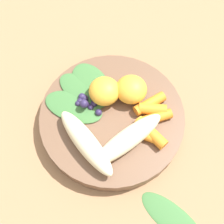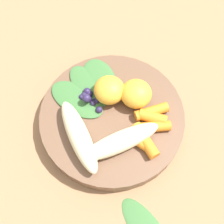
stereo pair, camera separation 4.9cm
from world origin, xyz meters
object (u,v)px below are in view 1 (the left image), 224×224
banana_peeled_left (128,139)px  kale_leaf_stray (173,219)px  banana_peeled_right (86,142)px  orange_segment_near (104,91)px  bowl (112,118)px

banana_peeled_left → kale_leaf_stray: banana_peeled_left is taller
banana_peeled_right → orange_segment_near: (-0.09, -0.02, 0.00)m
kale_leaf_stray → banana_peeled_right: bearing=-178.6°
banana_peeled_right → kale_leaf_stray: banana_peeled_right is taller
banana_peeled_left → kale_leaf_stray: (0.06, 0.11, -0.04)m
banana_peeled_left → kale_leaf_stray: 0.14m
bowl → banana_peeled_left: 0.06m
bowl → orange_segment_near: bearing=-129.2°
banana_peeled_right → banana_peeled_left: bearing=57.9°
banana_peeled_right → orange_segment_near: orange_segment_near is taller
bowl → kale_leaf_stray: (0.09, 0.16, -0.01)m
banana_peeled_left → kale_leaf_stray: bearing=-97.2°
orange_segment_near → kale_leaf_stray: 0.23m
banana_peeled_left → orange_segment_near: orange_segment_near is taller
banana_peeled_left → banana_peeled_right: same height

